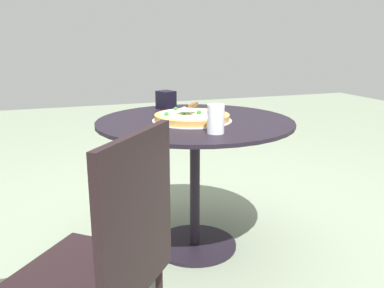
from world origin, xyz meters
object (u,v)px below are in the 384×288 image
Objects in this scene: patio_table at (195,147)px; patio_chair_far at (107,258)px; napkin_dispenser at (166,100)px; pizza_server at (190,107)px; pizza_on_tray at (192,117)px; drinking_cup at (216,119)px.

patio_table is 1.14× the size of patio_chair_far.
napkin_dispenser is at bearing -172.67° from patio_table.
pizza_server is 1.08m from patio_chair_far.
patio_chair_far is at bearing -33.30° from pizza_on_tray.
drinking_cup is at bearing 158.83° from napkin_dispenser.
drinking_cup is 0.14× the size of patio_chair_far.
drinking_cup reaches higher than napkin_dispenser.
pizza_on_tray is at bearing 159.95° from napkin_dispenser.
drinking_cup is at bearing 134.42° from patio_chair_far.
napkin_dispenser is at bearing -176.24° from pizza_on_tray.
drinking_cup is (0.29, 0.01, 0.05)m from pizza_on_tray.
napkin_dispenser reaches higher than pizza_server.
pizza_on_tray is at bearing 146.70° from patio_chair_far.
napkin_dispenser is (-0.38, -0.03, 0.03)m from pizza_on_tray.
pizza_on_tray is 1.02m from patio_chair_far.
drinking_cup is at bearing 1.17° from pizza_on_tray.
patio_chair_far reaches higher than napkin_dispenser.
patio_table is 0.21m from pizza_server.
pizza_server is 1.54× the size of drinking_cup.
patio_table is 0.37m from drinking_cup.
patio_table is 5.09× the size of pizza_server.
pizza_on_tray is at bearing -178.83° from drinking_cup.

